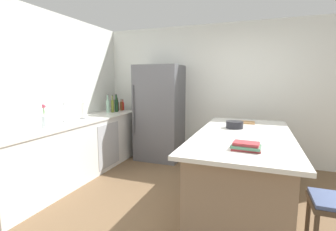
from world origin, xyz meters
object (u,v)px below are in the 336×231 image
object	(u,v)px
kitchen_island	(242,169)
olive_oil_bottle	(113,106)
hot_sauce_bottle	(123,106)
vinegar_bottle	(121,106)
cookbook_stack	(246,146)
flower_vase	(45,120)
syrup_bottle	(117,106)
refrigerator	(160,113)
mixing_bowl	(235,125)
paper_towel_roll	(83,111)
gin_bottle	(108,106)
bar_stool	(335,213)
cutting_board	(245,122)
sink_faucet	(64,112)
wine_bottle	(116,105)

from	to	relation	value
kitchen_island	olive_oil_bottle	size ratio (longest dim) A/B	6.67
hot_sauce_bottle	vinegar_bottle	xyz separation A→B (m)	(0.01, -0.08, 0.01)
cookbook_stack	flower_vase	bearing A→B (deg)	176.44
flower_vase	syrup_bottle	distance (m)	1.88
refrigerator	olive_oil_bottle	size ratio (longest dim) A/B	5.36
refrigerator	mixing_bowl	xyz separation A→B (m)	(1.52, -1.05, 0.04)
kitchen_island	paper_towel_roll	distance (m)	2.66
vinegar_bottle	flower_vase	bearing A→B (deg)	-89.63
gin_bottle	cookbook_stack	distance (m)	3.21
bar_stool	cutting_board	world-z (taller)	cutting_board
syrup_bottle	cookbook_stack	distance (m)	3.35
flower_vase	mixing_bowl	world-z (taller)	flower_vase
kitchen_island	paper_towel_roll	size ratio (longest dim) A/B	7.33
paper_towel_roll	hot_sauce_bottle	xyz separation A→B (m)	(0.02, 1.23, -0.04)
gin_bottle	mixing_bowl	distance (m)	2.59
mixing_bowl	syrup_bottle	bearing A→B (deg)	157.57
refrigerator	vinegar_bottle	xyz separation A→B (m)	(-0.90, 0.06, 0.10)
olive_oil_bottle	gin_bottle	size ratio (longest dim) A/B	0.96
bar_stool	cookbook_stack	bearing A→B (deg)	165.95
olive_oil_bottle	mixing_bowl	distance (m)	2.58
olive_oil_bottle	syrup_bottle	bearing A→B (deg)	93.96
kitchen_island	mixing_bowl	bearing A→B (deg)	114.17
cookbook_stack	mixing_bowl	xyz separation A→B (m)	(-0.20, 1.03, 0.01)
bar_stool	hot_sauce_bottle	size ratio (longest dim) A/B	2.77
bar_stool	mixing_bowl	world-z (taller)	mixing_bowl
paper_towel_roll	syrup_bottle	distance (m)	1.06
refrigerator	syrup_bottle	xyz separation A→B (m)	(-0.93, -0.04, 0.11)
refrigerator	flower_vase	world-z (taller)	refrigerator
kitchen_island	olive_oil_bottle	xyz separation A→B (m)	(-2.58, 1.13, 0.59)
refrigerator	sink_faucet	xyz separation A→B (m)	(-0.95, -1.49, 0.16)
kitchen_island	syrup_bottle	world-z (taller)	syrup_bottle
hot_sauce_bottle	wine_bottle	world-z (taller)	wine_bottle
kitchen_island	cookbook_stack	bearing A→B (deg)	-85.22
bar_stool	paper_towel_roll	distance (m)	3.56
paper_towel_roll	wine_bottle	xyz separation A→B (m)	(0.03, 0.95, 0.01)
kitchen_island	refrigerator	world-z (taller)	refrigerator
paper_towel_roll	wine_bottle	size ratio (longest dim) A/B	0.88
bar_stool	vinegar_bottle	world-z (taller)	vinegar_bottle
flower_vase	gin_bottle	world-z (taller)	gin_bottle
vinegar_bottle	bar_stool	bearing A→B (deg)	-34.93
bar_stool	wine_bottle	world-z (taller)	wine_bottle
gin_bottle	mixing_bowl	world-z (taller)	gin_bottle
sink_faucet	cutting_board	world-z (taller)	sink_faucet
sink_faucet	olive_oil_bottle	world-z (taller)	olive_oil_bottle
mixing_bowl	vinegar_bottle	bearing A→B (deg)	155.36
refrigerator	sink_faucet	bearing A→B (deg)	-122.46
vinegar_bottle	cookbook_stack	bearing A→B (deg)	-39.22
cutting_board	paper_towel_roll	bearing A→B (deg)	-168.59
flower_vase	syrup_bottle	world-z (taller)	flower_vase
hot_sauce_bottle	vinegar_bottle	size ratio (longest dim) A/B	0.94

